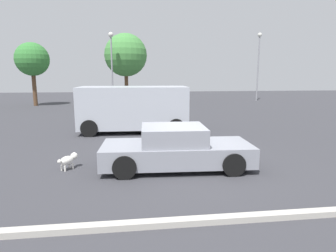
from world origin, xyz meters
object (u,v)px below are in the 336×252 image
sedan_foreground (176,149)px  van_white (133,108)px  light_post_near (112,56)px  pedestrian (139,105)px  light_post_mid (259,56)px  dog (68,160)px

sedan_foreground → van_white: 5.84m
sedan_foreground → van_white: (-1.19, 5.69, 0.60)m
van_white → light_post_near: light_post_near is taller
pedestrian → light_post_mid: 18.86m
van_white → sedan_foreground: bearing=103.8°
sedan_foreground → light_post_near: size_ratio=0.69×
van_white → pedestrian: van_white is taller
sedan_foreground → dog: (-3.12, 0.25, -0.29)m
sedan_foreground → pedestrian: bearing=98.9°
light_post_mid → light_post_near: bearing=-167.5°
pedestrian → light_post_near: 10.54m
sedan_foreground → light_post_mid: (12.13, 21.25, 4.16)m
sedan_foreground → light_post_mid: size_ratio=0.62×
light_post_near → pedestrian: bearing=-78.0°
dog → light_post_near: (0.18, 17.65, 4.06)m
sedan_foreground → dog: 3.14m
light_post_near → light_post_mid: light_post_mid is taller
pedestrian → light_post_mid: bearing=124.5°
pedestrian → light_post_mid: (13.01, 13.14, 3.72)m
sedan_foreground → dog: bearing=178.2°
van_white → light_post_mid: light_post_mid is taller
dog → light_post_mid: bearing=2.1°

